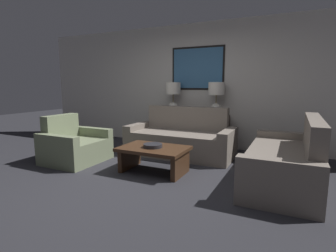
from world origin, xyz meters
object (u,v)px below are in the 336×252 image
Objects in this scene: couch_by_back_wall at (181,140)px; decorative_bowl at (153,146)px; table_lamp_right at (216,95)px; coffee_table at (154,154)px; armchair_near_back_wall at (74,146)px; console_table at (193,131)px; couch_by_side at (286,162)px; table_lamp_left at (173,94)px.

couch_by_back_wall is 6.94× the size of decorative_bowl.
table_lamp_right is 0.33× the size of couch_by_back_wall.
coffee_table is at bearing -104.29° from table_lamp_right.
armchair_near_back_wall is at bearing -136.49° from table_lamp_right.
couch_by_side is (1.88, -1.43, -0.06)m from console_table.
console_table is at bearing 90.61° from coffee_table.
couch_by_side is (1.88, -0.74, 0.00)m from couch_by_back_wall.
table_lamp_left is 2.08m from coffee_table.
armchair_near_back_wall is at bearing -118.74° from table_lamp_left.
couch_by_side reaches higher than coffee_table.
coffee_table is at bearing 3.43° from armchair_near_back_wall.
decorative_bowl is (0.01, -1.84, 0.06)m from console_table.
couch_by_back_wall is at bearing -55.17° from table_lamp_left.
table_lamp_left reaches higher than couch_by_side.
decorative_bowl is 0.30× the size of armchair_near_back_wall.
console_table is 2.21× the size of table_lamp_right.
console_table is at bearing 142.71° from couch_by_side.
decorative_bowl is (-1.87, -0.41, 0.12)m from couch_by_side.
coffee_table is at bearing -89.39° from console_table.
console_table is 0.74× the size of couch_by_side.
table_lamp_right reaches higher than couch_by_back_wall.
table_lamp_right reaches higher than armchair_near_back_wall.
table_lamp_right is at bearing 134.28° from couch_by_side.
console_table is 0.92m from table_lamp_right.
couch_by_back_wall is 1.13m from coffee_table.
armchair_near_back_wall is (-1.55, -0.08, -0.15)m from decorative_bowl.
table_lamp_right is 0.69× the size of armchair_near_back_wall.
armchair_near_back_wall is (-1.05, -1.92, -0.88)m from table_lamp_left.
armchair_near_back_wall reaches higher than decorative_bowl.
table_lamp_right reaches higher than coffee_table.
table_lamp_left is 2.31× the size of decorative_bowl.
table_lamp_left is 1.00× the size of table_lamp_right.
couch_by_back_wall and couch_by_side have the same top height.
couch_by_back_wall reaches higher than console_table.
armchair_near_back_wall is at bearing -177.10° from decorative_bowl.
table_lamp_right reaches higher than console_table.
couch_by_side is 1.97× the size of coffee_table.
console_table is 0.92m from table_lamp_left.
coffee_table is 1.56m from armchair_near_back_wall.
table_lamp_left and table_lamp_right have the same top height.
table_lamp_right is 2.31× the size of decorative_bowl.
table_lamp_left reaches higher than decorative_bowl.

